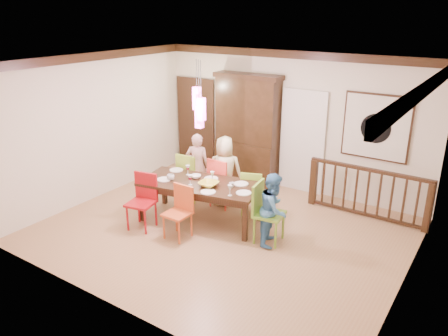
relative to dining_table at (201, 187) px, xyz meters
The scene contains 37 objects.
floor 0.88m from the dining_table, 12.26° to the right, with size 6.00×6.00×0.00m, color #A2764E.
ceiling 2.30m from the dining_table, 12.26° to the right, with size 6.00×6.00×0.00m, color white.
wall_back 2.57m from the dining_table, 76.93° to the left, with size 6.00×6.00×0.00m, color beige.
wall_left 2.57m from the dining_table, behind, with size 5.00×5.00×0.00m, color beige.
wall_right 3.64m from the dining_table, ahead, with size 5.00×5.00×0.00m, color beige.
crown_molding 2.22m from the dining_table, 12.26° to the right, with size 6.00×5.00×0.16m, color black, non-canonical shape.
panel_door 3.00m from the dining_table, 128.41° to the left, with size 1.04×0.07×2.24m, color black.
white_doorway 2.54m from the dining_table, 68.95° to the left, with size 0.97×0.05×2.22m, color silver.
painting 3.45m from the dining_table, 44.86° to the left, with size 1.25×0.06×1.25m.
pendant_cluster 1.44m from the dining_table, 32.01° to the right, with size 0.27×0.21×1.14m.
dining_table is the anchor object (origin of this frame).
chair_far_left 1.01m from the dining_table, 137.14° to the left, with size 0.47×0.47×0.99m.
chair_far_mid 0.77m from the dining_table, 91.71° to the left, with size 0.47×0.47×1.00m.
chair_far_right 1.01m from the dining_table, 51.18° to the left, with size 0.51×0.51×0.88m.
chair_near_left 1.08m from the dining_table, 130.33° to the right, with size 0.52×0.52×0.98m.
chair_near_mid 0.75m from the dining_table, 86.13° to the right, with size 0.41×0.41×0.90m.
chair_end_right 1.40m from the dining_table, ahead, with size 0.52×0.52×1.02m.
china_hutch 2.27m from the dining_table, 98.77° to the left, with size 1.52×0.46×2.40m.
balustrade 3.07m from the dining_table, 36.60° to the left, with size 2.24×0.12×0.96m.
person_far_left 1.13m from the dining_table, 129.79° to the left, with size 0.49×0.32×1.34m, color #FFC2C9.
person_far_mid 0.85m from the dining_table, 93.04° to the left, with size 0.68×0.44×1.39m, color beige.
person_end_right 1.47m from the dining_table, ahead, with size 0.59×0.46×1.22m, color #4584C1.
serving_bowl 0.26m from the dining_table, 16.88° to the right, with size 0.34×0.34×0.08m, color gold.
small_bowl 0.26m from the dining_table, 147.56° to the left, with size 0.19×0.19×0.06m, color white.
cup_left 0.58m from the dining_table, 157.98° to the right, with size 0.14×0.14×0.11m, color silver.
cup_right 0.61m from the dining_table, 11.65° to the left, with size 0.09×0.09×0.09m, color silver.
plate_far_left 0.80m from the dining_table, 162.44° to the left, with size 0.26×0.26×0.01m, color white.
plate_far_mid 0.27m from the dining_table, 76.87° to the left, with size 0.26×0.26×0.01m, color white.
plate_far_right 0.73m from the dining_table, 27.09° to the left, with size 0.26×0.26×0.01m, color white.
plate_near_left 0.69m from the dining_table, 157.15° to the right, with size 0.26×0.26×0.01m, color white.
plate_near_mid 0.48m from the dining_table, 37.70° to the right, with size 0.26×0.26×0.01m, color white.
plate_end_right 0.90m from the dining_table, ahead, with size 0.26×0.26×0.01m, color white.
wine_glass_a 0.50m from the dining_table, 157.36° to the left, with size 0.08×0.08×0.19m, color #590C19, non-canonical shape.
wine_glass_b 0.28m from the dining_table, 46.31° to the left, with size 0.08×0.08×0.19m, color silver, non-canonical shape.
wine_glass_c 0.28m from the dining_table, 113.13° to the right, with size 0.08×0.08×0.19m, color #590C19, non-canonical shape.
wine_glass_d 0.80m from the dining_table, 14.90° to the right, with size 0.08×0.08×0.19m, color silver, non-canonical shape.
napkin 0.38m from the dining_table, 99.63° to the right, with size 0.18×0.14×0.01m, color #D83359.
Camera 1 is at (3.80, -5.68, 3.67)m, focal length 35.00 mm.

